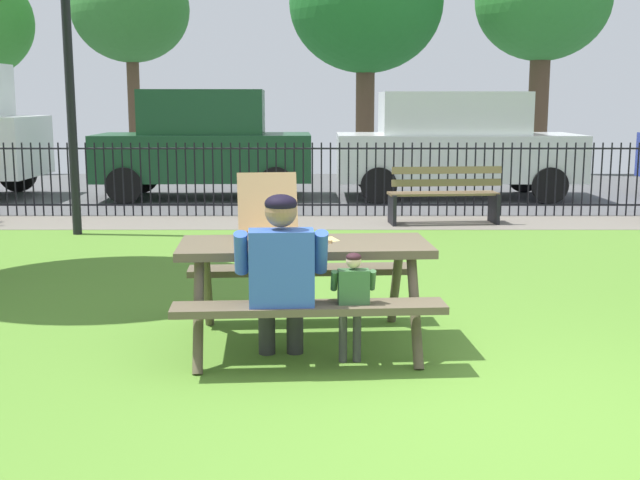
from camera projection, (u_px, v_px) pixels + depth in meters
ground at (441, 322)px, 6.54m from camera, size 28.00×12.16×0.02m
cobblestone_walkway at (386, 223)px, 11.84m from camera, size 28.00×1.40×0.01m
street_asphalt at (368, 190)px, 16.12m from camera, size 28.00×7.31×0.01m
picnic_table_foreground at (303, 266)px, 5.79m from camera, size 1.90×1.60×0.79m
pizza_box_open at (268, 228)px, 5.82m from camera, size 0.51×0.59×0.48m
pizza_slice_on_table at (322, 239)px, 5.85m from camera, size 0.25×0.29×0.02m
adult_at_table at (279, 273)px, 5.28m from camera, size 0.62×0.61×1.19m
child_at_table at (351, 297)px, 5.30m from camera, size 0.30×0.30×0.80m
iron_fence_streetside at (383, 179)px, 12.42m from camera, size 19.82×0.03×1.14m
park_bench_center at (442, 196)px, 11.63m from camera, size 1.63×0.61×0.85m
lamp_post_walkway at (65, 36)px, 10.35m from camera, size 0.28×0.28×4.31m
parked_car_left at (203, 143)px, 14.69m from camera, size 3.96×1.95×1.98m
parked_car_center at (453, 143)px, 14.71m from camera, size 4.40×1.92×1.94m
far_tree_midleft at (128, 10)px, 20.25m from camera, size 2.98×2.98×5.43m
far_tree_center at (364, 4)px, 20.24m from camera, size 3.91×3.91×5.99m
far_tree_midright at (541, 2)px, 20.24m from camera, size 3.41×3.41×5.85m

